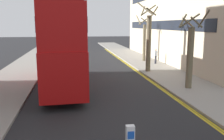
{
  "coord_description": "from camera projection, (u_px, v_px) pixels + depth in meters",
  "views": [
    {
      "loc": [
        -1.79,
        -2.77,
        4.39
      ],
      "look_at": [
        0.5,
        11.0,
        1.8
      ],
      "focal_mm": 39.24,
      "sensor_mm": 36.0,
      "label": 1
    }
  ],
  "objects": [
    {
      "name": "street_tree_distant",
      "position": [
        149.0,
        41.0,
        22.21
      ],
      "size": [
        2.0,
        2.03,
        6.22
      ],
      "color": "#6B6047",
      "rests_on": "sidewalk_right"
    },
    {
      "name": "double_decker_bus_away",
      "position": [
        63.0,
        45.0,
        17.04
      ],
      "size": [
        3.03,
        10.87,
        5.64
      ],
      "color": "#B20F0F",
      "rests_on": "ground"
    },
    {
      "name": "townhouse_terrace_right",
      "position": [
        197.0,
        14.0,
        29.91
      ],
      "size": [
        10.08,
        28.0,
        11.41
      ],
      "color": "beige",
      "rests_on": "ground"
    },
    {
      "name": "pedestrian_far",
      "position": [
        156.0,
        56.0,
        26.95
      ],
      "size": [
        0.34,
        0.22,
        1.62
      ],
      "color": "#2D2D38",
      "rests_on": "sidewalk_right"
    },
    {
      "name": "street_tree_mid",
      "position": [
        144.0,
        40.0,
        28.89
      ],
      "size": [
        1.46,
        1.57,
        5.37
      ],
      "color": "#6B6047",
      "rests_on": "sidewalk_right"
    },
    {
      "name": "kerb_line_inner",
      "position": [
        155.0,
        85.0,
        18.03
      ],
      "size": [
        0.1,
        56.0,
        0.01
      ],
      "primitive_type": "cube",
      "color": "yellow",
      "rests_on": "ground"
    },
    {
      "name": "kerb_line_outer",
      "position": [
        157.0,
        85.0,
        18.06
      ],
      "size": [
        0.1,
        56.0,
        0.01
      ],
      "primitive_type": "cube",
      "color": "yellow",
      "rests_on": "ground"
    },
    {
      "name": "street_tree_near",
      "position": [
        190.0,
        54.0,
        16.37
      ],
      "size": [
        1.82,
        1.78,
        5.19
      ],
      "color": "#6B6047",
      "rests_on": "sidewalk_right"
    },
    {
      "name": "sidewalk_left",
      "position": [
        9.0,
        84.0,
        18.23
      ],
      "size": [
        4.0,
        80.0,
        0.14
      ],
      "primitive_type": "cube",
      "color": "gray",
      "rests_on": "ground"
    },
    {
      "name": "sidewalk_right",
      "position": [
        173.0,
        77.0,
        20.33
      ],
      "size": [
        4.0,
        80.0,
        0.14
      ],
      "primitive_type": "cube",
      "color": "gray",
      "rests_on": "ground"
    }
  ]
}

